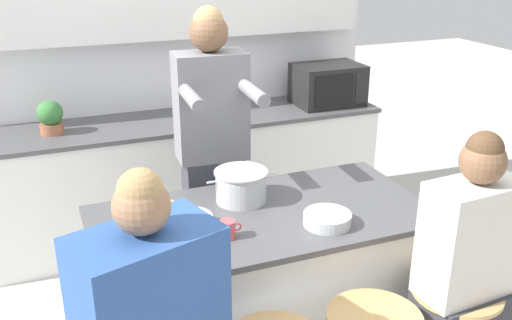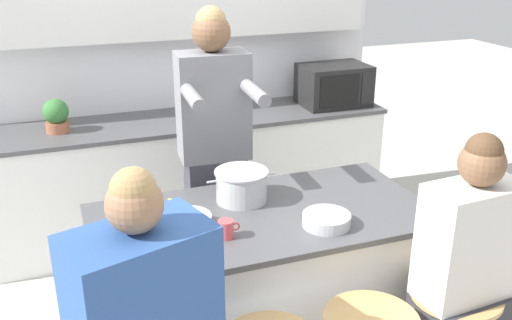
# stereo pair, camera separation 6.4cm
# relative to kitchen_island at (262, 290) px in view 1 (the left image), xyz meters

# --- Properties ---
(wall_back) EXTENTS (3.20, 0.22, 2.70)m
(wall_back) POSITION_rel_kitchen_island_xyz_m (0.00, 1.85, 1.10)
(wall_back) COLOR white
(wall_back) RESTS_ON ground_plane
(back_counter) EXTENTS (2.98, 0.62, 0.91)m
(back_counter) POSITION_rel_kitchen_island_xyz_m (0.00, 1.55, 0.01)
(back_counter) COLOR white
(back_counter) RESTS_ON ground_plane
(kitchen_island) EXTENTS (1.64, 0.83, 0.88)m
(kitchen_island) POSITION_rel_kitchen_island_xyz_m (0.00, 0.00, 0.00)
(kitchen_island) COLOR black
(kitchen_island) RESTS_ON ground_plane
(person_cooking) EXTENTS (0.42, 0.57, 1.80)m
(person_cooking) POSITION_rel_kitchen_island_xyz_m (-0.05, 0.63, 0.46)
(person_cooking) COLOR #383842
(person_cooking) RESTS_ON ground_plane
(person_seated_near) EXTENTS (0.43, 0.29, 1.43)m
(person_seated_near) POSITION_rel_kitchen_island_xyz_m (0.67, -0.67, 0.20)
(person_seated_near) COLOR #333338
(person_seated_near) RESTS_ON ground_plane
(cooking_pot) EXTENTS (0.36, 0.27, 0.16)m
(cooking_pot) POSITION_rel_kitchen_island_xyz_m (-0.04, 0.18, 0.52)
(cooking_pot) COLOR #B7BABC
(cooking_pot) RESTS_ON kitchen_island
(fruit_bowl) EXTENTS (0.23, 0.23, 0.06)m
(fruit_bowl) POSITION_rel_kitchen_island_xyz_m (0.24, -0.21, 0.47)
(fruit_bowl) COLOR #B7BABC
(fruit_bowl) RESTS_ON kitchen_island
(mixing_bowl_steel) EXTENTS (0.22, 0.22, 0.07)m
(mixing_bowl_steel) POSITION_rel_kitchen_island_xyz_m (-0.37, -0.03, 0.47)
(mixing_bowl_steel) COLOR white
(mixing_bowl_steel) RESTS_ON kitchen_island
(coffee_cup_near) EXTENTS (0.10, 0.07, 0.08)m
(coffee_cup_near) POSITION_rel_kitchen_island_xyz_m (-0.23, -0.16, 0.48)
(coffee_cup_near) COLOR #DB4C51
(coffee_cup_near) RESTS_ON kitchen_island
(banana_bunch) EXTENTS (0.13, 0.10, 0.04)m
(banana_bunch) POSITION_rel_kitchen_island_xyz_m (-0.40, 0.21, 0.46)
(banana_bunch) COLOR yellow
(banana_bunch) RESTS_ON kitchen_island
(microwave) EXTENTS (0.51, 0.38, 0.31)m
(microwave) POSITION_rel_kitchen_island_xyz_m (1.16, 1.52, 0.62)
(microwave) COLOR black
(microwave) RESTS_ON back_counter
(potted_plant) EXTENTS (0.17, 0.17, 0.23)m
(potted_plant) POSITION_rel_kitchen_island_xyz_m (-0.88, 1.55, 0.58)
(potted_plant) COLOR #A86042
(potted_plant) RESTS_ON back_counter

